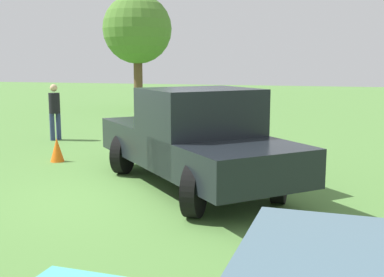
{
  "coord_description": "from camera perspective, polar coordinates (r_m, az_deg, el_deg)",
  "views": [
    {
      "loc": [
        7.5,
        3.23,
        2.29
      ],
      "look_at": [
        -0.79,
        0.74,
        0.9
      ],
      "focal_mm": 44.74,
      "sensor_mm": 36.0,
      "label": 1
    }
  ],
  "objects": [
    {
      "name": "ground_plane",
      "position": [
        8.48,
        -6.37,
        -6.59
      ],
      "size": [
        80.0,
        80.0,
        0.0
      ],
      "primitive_type": "plane",
      "color": "#54843D"
    },
    {
      "name": "pickup_truck",
      "position": [
        8.64,
        0.39,
        0.22
      ],
      "size": [
        4.87,
        4.8,
        1.83
      ],
      "rotation": [
        0.0,
        0.0,
        3.91
      ],
      "color": "black",
      "rests_on": "ground_plane"
    },
    {
      "name": "person_bystander",
      "position": [
        14.64,
        -16.06,
        3.41
      ],
      "size": [
        0.44,
        0.44,
        1.65
      ],
      "rotation": [
        0.0,
        0.0,
        1.03
      ],
      "color": "navy",
      "rests_on": "ground_plane"
    },
    {
      "name": "tree_far_center",
      "position": [
        23.37,
        -6.54,
        12.76
      ],
      "size": [
        3.27,
        3.27,
        5.47
      ],
      "color": "brown",
      "rests_on": "ground_plane"
    },
    {
      "name": "traffic_cone",
      "position": [
        11.51,
        -15.79,
        -1.31
      ],
      "size": [
        0.32,
        0.32,
        0.55
      ],
      "primitive_type": "cone",
      "color": "orange",
      "rests_on": "ground_plane"
    }
  ]
}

